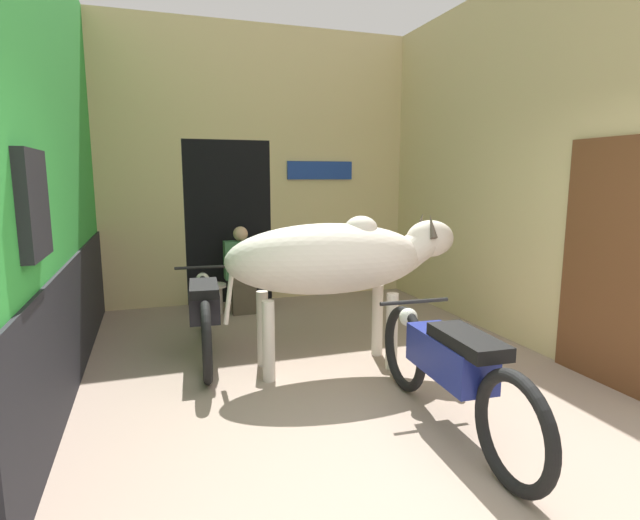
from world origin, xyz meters
TOP-DOWN VIEW (x-y plane):
  - ground_plane at (0.00, 0.00)m, footprint 30.00×30.00m
  - wall_left_shopfront at (-2.26, 2.37)m, footprint 0.25×4.76m
  - wall_back_with_doorway at (-0.19, 5.03)m, footprint 4.35×0.93m
  - wall_right_with_door at (2.26, 2.33)m, footprint 0.22×4.76m
  - cow at (0.09, 1.95)m, footprint 2.22×0.82m
  - motorcycle_near at (0.42, 0.56)m, footprint 0.58×2.14m
  - motorcycle_far at (-1.04, 2.63)m, footprint 0.58×2.09m
  - shopkeeper_seated at (-0.40, 4.17)m, footprint 0.44×0.33m
  - plastic_stool at (-0.79, 4.19)m, footprint 0.36×0.36m

SIDE VIEW (x-z plane):
  - ground_plane at x=0.00m, z-range 0.00..0.00m
  - plastic_stool at x=-0.79m, z-range 0.02..0.41m
  - motorcycle_near at x=0.42m, z-range 0.06..0.87m
  - motorcycle_far at x=-1.04m, z-range 0.06..0.88m
  - shopkeeper_seated at x=-0.40m, z-range 0.01..1.15m
  - cow at x=0.09m, z-range 0.31..1.75m
  - wall_back_with_doorway at x=-0.19m, z-range -0.31..3.53m
  - wall_left_shopfront at x=-2.26m, z-range -0.06..3.77m
  - wall_right_with_door at x=2.26m, z-range -0.03..3.81m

